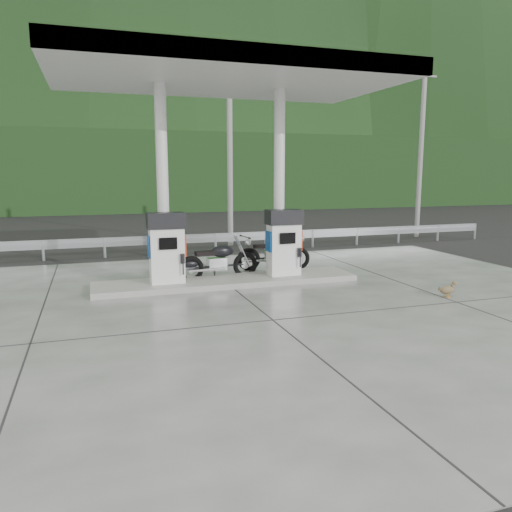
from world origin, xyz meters
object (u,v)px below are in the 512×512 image
object	(u,v)px
motorcycle_right	(219,261)
duck	(447,290)
gas_pump_right	(284,242)
gas_pump_left	(167,248)
motorcycle_left	(274,254)

from	to	relation	value
motorcycle_right	duck	size ratio (longest dim) A/B	4.75
gas_pump_right	gas_pump_left	bearing A→B (deg)	180.00
gas_pump_left	motorcycle_right	size ratio (longest dim) A/B	0.83
gas_pump_left	duck	bearing A→B (deg)	-26.03
gas_pump_left	motorcycle_right	world-z (taller)	gas_pump_left
motorcycle_left	gas_pump_left	bearing A→B (deg)	-144.69
motorcycle_right	duck	world-z (taller)	motorcycle_right
gas_pump_left	gas_pump_right	xyz separation A→B (m)	(3.20, 0.00, 0.00)
motorcycle_left	duck	world-z (taller)	motorcycle_left
gas_pump_left	gas_pump_right	size ratio (longest dim) A/B	1.00
gas_pump_left	motorcycle_left	size ratio (longest dim) A/B	0.86
gas_pump_right	duck	size ratio (longest dim) A/B	3.93
gas_pump_left	motorcycle_right	distance (m)	1.72
motorcycle_left	duck	size ratio (longest dim) A/B	4.55
gas_pump_left	motorcycle_left	distance (m)	3.79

